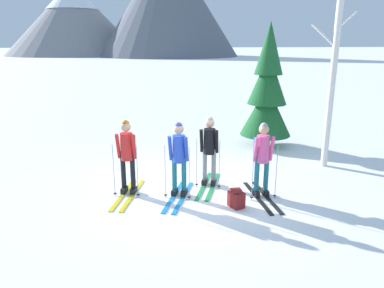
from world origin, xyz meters
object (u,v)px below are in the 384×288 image
(skier_in_blue, at_px, (179,155))
(skier_in_pink, at_px, (262,156))
(skier_in_black, at_px, (209,147))
(backpack_on_snow_front, at_px, (236,199))
(pine_tree_near, at_px, (267,91))
(birch_tree_tall, at_px, (333,69))
(skier_in_red, at_px, (127,153))

(skier_in_blue, height_order, skier_in_pink, skier_in_blue)
(skier_in_black, height_order, backpack_on_snow_front, skier_in_black)
(skier_in_blue, bearing_deg, backpack_on_snow_front, -34.36)
(pine_tree_near, relative_size, birch_tree_tall, 0.75)
(skier_in_red, bearing_deg, birch_tree_tall, 12.39)
(skier_in_black, distance_m, backpack_on_snow_front, 1.53)
(skier_in_pink, bearing_deg, skier_in_black, 142.18)
(skier_in_red, xyz_separation_m, skier_in_blue, (1.13, -0.28, -0.02))
(backpack_on_snow_front, bearing_deg, skier_in_black, 104.73)
(skier_in_red, height_order, pine_tree_near, pine_tree_near)
(skier_in_pink, bearing_deg, pine_tree_near, 69.76)
(pine_tree_near, bearing_deg, skier_in_blue, -131.74)
(skier_in_black, distance_m, birch_tree_tall, 3.98)
(skier_in_blue, bearing_deg, birch_tree_tall, 19.02)
(skier_in_red, distance_m, skier_in_black, 1.93)
(skier_in_blue, xyz_separation_m, pine_tree_near, (3.26, 3.65, 0.87))
(skier_in_red, bearing_deg, skier_in_pink, -10.75)
(skier_in_pink, bearing_deg, skier_in_blue, 171.24)
(skier_in_pink, xyz_separation_m, backpack_on_snow_front, (-0.69, -0.49, -0.76))
(skier_in_black, xyz_separation_m, birch_tree_tall, (3.46, 0.94, 1.73))
(skier_in_black, relative_size, skier_in_pink, 0.99)
(backpack_on_snow_front, bearing_deg, pine_tree_near, 64.14)
(skier_in_pink, distance_m, backpack_on_snow_front, 1.14)
(backpack_on_snow_front, bearing_deg, skier_in_pink, 35.10)
(skier_in_black, height_order, pine_tree_near, pine_tree_near)
(skier_in_pink, distance_m, birch_tree_tall, 3.45)
(skier_in_red, xyz_separation_m, birch_tree_tall, (5.37, 1.18, 1.71))
(skier_in_black, bearing_deg, pine_tree_near, 51.65)
(skier_in_blue, relative_size, birch_tree_tall, 0.33)
(skier_in_red, xyz_separation_m, skier_in_pink, (2.94, -0.56, -0.02))
(birch_tree_tall, bearing_deg, skier_in_red, -167.61)
(skier_in_pink, height_order, birch_tree_tall, birch_tree_tall)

